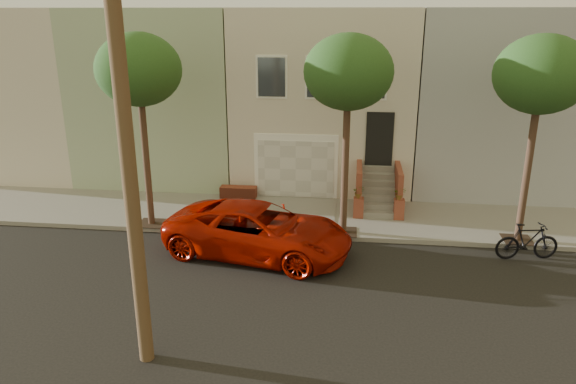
# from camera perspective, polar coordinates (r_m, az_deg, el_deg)

# --- Properties ---
(ground) EXTENTS (90.00, 90.00, 0.00)m
(ground) POSITION_cam_1_polar(r_m,az_deg,el_deg) (14.39, 1.43, -10.58)
(ground) COLOR black
(ground) RESTS_ON ground
(sidewalk) EXTENTS (40.00, 3.70, 0.15)m
(sidewalk) POSITION_cam_1_polar(r_m,az_deg,el_deg) (19.20, 2.92, -2.65)
(sidewalk) COLOR gray
(sidewalk) RESTS_ON ground
(house_row) EXTENTS (33.10, 11.70, 7.00)m
(house_row) POSITION_cam_1_polar(r_m,az_deg,el_deg) (23.98, 4.03, 10.42)
(house_row) COLOR beige
(house_row) RESTS_ON sidewalk
(tree_left) EXTENTS (2.70, 2.57, 6.30)m
(tree_left) POSITION_cam_1_polar(r_m,az_deg,el_deg) (17.80, -15.52, 12.24)
(tree_left) COLOR #2D2116
(tree_left) RESTS_ON sidewalk
(tree_mid) EXTENTS (2.70, 2.57, 6.30)m
(tree_mid) POSITION_cam_1_polar(r_m,az_deg,el_deg) (16.52, 6.41, 12.35)
(tree_mid) COLOR #2D2116
(tree_mid) RESTS_ON sidewalk
(tree_right) EXTENTS (2.70, 2.57, 6.30)m
(tree_right) POSITION_cam_1_polar(r_m,az_deg,el_deg) (17.38, 25.21, 11.05)
(tree_right) COLOR #2D2116
(tree_right) RESTS_ON sidewalk
(pickup_truck) EXTENTS (6.01, 3.69, 1.55)m
(pickup_truck) POSITION_cam_1_polar(r_m,az_deg,el_deg) (16.20, -3.12, -4.09)
(pickup_truck) COLOR #9E0F01
(pickup_truck) RESTS_ON ground
(motorcycle) EXTENTS (1.95, 0.83, 1.13)m
(motorcycle) POSITION_cam_1_polar(r_m,az_deg,el_deg) (17.46, 23.99, -4.79)
(motorcycle) COLOR black
(motorcycle) RESTS_ON ground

